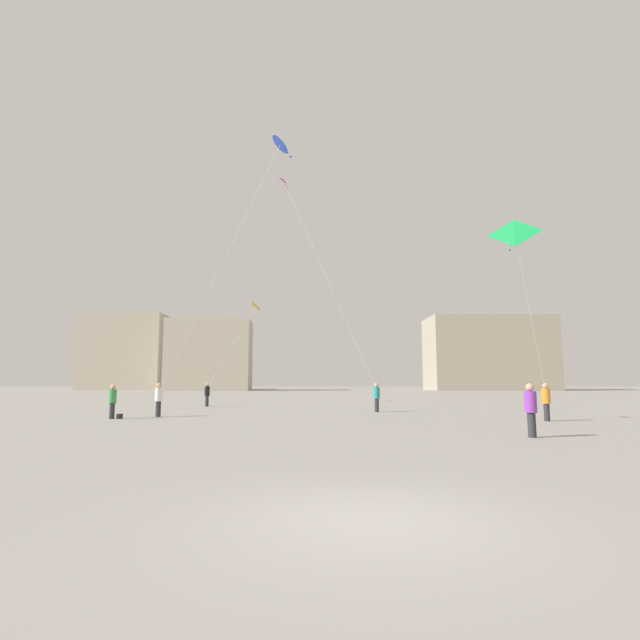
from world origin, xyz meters
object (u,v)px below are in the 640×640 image
person_in_green (113,400)px  kite_cobalt_diamond (279,149)px  person_in_teal (377,396)px  person_in_purple (531,408)px  kite_magenta_diamond (286,187)px  person_in_white (159,398)px  person_in_black (207,394)px  kite_amber_delta (256,307)px  handbag_beside_flyer (120,416)px  building_right_hall (488,354)px  building_centre_hall (210,355)px  person_in_orange (546,400)px  building_left_hall (127,352)px  kite_emerald_delta (515,235)px

person_in_green → kite_cobalt_diamond: bearing=-162.9°
person_in_teal → person_in_purple: bearing=-132.5°
person_in_green → kite_magenta_diamond: bearing=-94.3°
person_in_white → person_in_black: person_in_white is taller
kite_amber_delta → handbag_beside_flyer: (-4.92, -17.00, -8.01)m
building_right_hall → person_in_white: bearing=-122.0°
building_centre_hall → person_in_orange: bearing=-67.5°
person_in_purple → handbag_beside_flyer: person_in_purple is taller
person_in_white → person_in_purple: bearing=-9.3°
person_in_purple → building_right_hall: (28.34, 79.64, 6.12)m
person_in_teal → building_right_hall: building_right_hall is taller
person_in_white → kite_magenta_diamond: bearing=64.1°
person_in_orange → kite_amber_delta: (-15.59, 19.06, 7.16)m
person_in_teal → building_left_hall: building_left_hall is taller
building_centre_hall → handbag_beside_flyer: 69.68m
building_right_hall → kite_cobalt_diamond: bearing=-116.1°
person_in_orange → kite_magenta_diamond: (-12.64, 8.68, 13.78)m
person_in_teal → person_in_black: 13.29m
kite_magenta_diamond → building_right_hall: bearing=59.9°
person_in_green → person_in_orange: person_in_orange is taller
person_in_black → kite_cobalt_diamond: 20.57m
kite_cobalt_diamond → kite_magenta_diamond: bearing=90.8°
person_in_black → kite_magenta_diamond: bearing=111.4°
person_in_black → building_left_hall: building_left_hall is taller
person_in_orange → person_in_black: bearing=-84.7°
person_in_purple → handbag_beside_flyer: 18.89m
person_in_white → kite_emerald_delta: (16.58, -6.20, 7.07)m
person_in_black → kite_cobalt_diamond: kite_cobalt_diamond is taller
kite_emerald_delta → building_left_hall: building_left_hall is taller
person_in_orange → person_in_teal: bearing=-93.1°
person_in_white → person_in_teal: bearing=40.6°
kite_magenta_diamond → building_left_hall: size_ratio=0.91×
person_in_orange → kite_cobalt_diamond: (-12.49, -2.74, 10.90)m
person_in_teal → building_centre_hall: 67.97m
person_in_purple → building_centre_hall: (-25.66, 77.45, 5.63)m
building_right_hall → handbag_beside_flyer: size_ratio=73.90×
kite_amber_delta → kite_emerald_delta: kite_amber_delta is taller
person_in_green → kite_amber_delta: 19.29m
person_in_white → kite_magenta_diamond: (6.33, 5.44, 13.78)m
kite_emerald_delta → person_in_green: bearing=165.1°
kite_emerald_delta → kite_magenta_diamond: bearing=131.3°
person_in_teal → building_centre_hall: (-22.41, 63.92, 5.66)m
person_in_black → handbag_beside_flyer: person_in_black is taller
person_in_teal → kite_cobalt_diamond: 15.59m
kite_cobalt_diamond → person_in_white: bearing=137.3°
person_in_teal → building_centre_hall: bearing=53.2°
kite_cobalt_diamond → kite_amber_delta: kite_cobalt_diamond is taller
person_in_orange → kite_emerald_delta: 8.03m
person_in_orange → building_centre_hall: size_ratio=0.11×
person_in_teal → building_left_hall: bearing=63.6°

